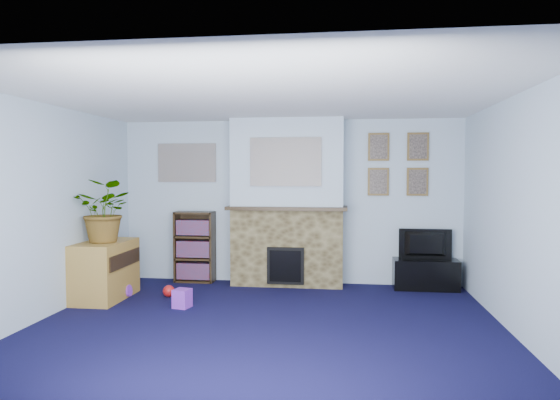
# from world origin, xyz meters

# --- Properties ---
(floor) EXTENTS (5.00, 4.50, 0.01)m
(floor) POSITION_xyz_m (0.00, 0.00, 0.00)
(floor) COLOR black
(floor) RESTS_ON ground
(ceiling) EXTENTS (5.00, 4.50, 0.01)m
(ceiling) POSITION_xyz_m (0.00, 0.00, 2.40)
(ceiling) COLOR white
(ceiling) RESTS_ON wall_back
(wall_back) EXTENTS (5.00, 0.04, 2.40)m
(wall_back) POSITION_xyz_m (0.00, 2.25, 1.20)
(wall_back) COLOR silver
(wall_back) RESTS_ON ground
(wall_front) EXTENTS (5.00, 0.04, 2.40)m
(wall_front) POSITION_xyz_m (0.00, -2.25, 1.20)
(wall_front) COLOR silver
(wall_front) RESTS_ON ground
(wall_left) EXTENTS (0.04, 4.50, 2.40)m
(wall_left) POSITION_xyz_m (-2.50, 0.00, 1.20)
(wall_left) COLOR silver
(wall_left) RESTS_ON ground
(wall_right) EXTENTS (0.04, 4.50, 2.40)m
(wall_right) POSITION_xyz_m (2.50, 0.00, 1.20)
(wall_right) COLOR silver
(wall_right) RESTS_ON ground
(chimney_breast) EXTENTS (1.72, 0.50, 2.40)m
(chimney_breast) POSITION_xyz_m (0.00, 2.05, 1.18)
(chimney_breast) COLOR brown
(chimney_breast) RESTS_ON ground
(collage_main) EXTENTS (1.00, 0.03, 0.68)m
(collage_main) POSITION_xyz_m (0.00, 1.84, 1.78)
(collage_main) COLOR gray
(collage_main) RESTS_ON chimney_breast
(collage_left) EXTENTS (0.90, 0.03, 0.58)m
(collage_left) POSITION_xyz_m (-1.55, 2.23, 1.78)
(collage_left) COLOR gray
(collage_left) RESTS_ON wall_back
(portrait_tl) EXTENTS (0.30, 0.03, 0.40)m
(portrait_tl) POSITION_xyz_m (1.30, 2.23, 2.00)
(portrait_tl) COLOR brown
(portrait_tl) RESTS_ON wall_back
(portrait_tr) EXTENTS (0.30, 0.03, 0.40)m
(portrait_tr) POSITION_xyz_m (1.85, 2.23, 2.00)
(portrait_tr) COLOR brown
(portrait_tr) RESTS_ON wall_back
(portrait_bl) EXTENTS (0.30, 0.03, 0.40)m
(portrait_bl) POSITION_xyz_m (1.30, 2.23, 1.50)
(portrait_bl) COLOR brown
(portrait_bl) RESTS_ON wall_back
(portrait_br) EXTENTS (0.30, 0.03, 0.40)m
(portrait_br) POSITION_xyz_m (1.85, 2.23, 1.50)
(portrait_br) COLOR brown
(portrait_br) RESTS_ON wall_back
(tv_stand) EXTENTS (0.89, 0.37, 0.42)m
(tv_stand) POSITION_xyz_m (1.95, 2.03, 0.22)
(tv_stand) COLOR black
(tv_stand) RESTS_ON ground
(television) EXTENTS (0.73, 0.11, 0.42)m
(television) POSITION_xyz_m (1.95, 2.05, 0.63)
(television) COLOR black
(television) RESTS_ON tv_stand
(bookshelf) EXTENTS (0.58, 0.28, 1.05)m
(bookshelf) POSITION_xyz_m (-1.40, 2.11, 0.50)
(bookshelf) COLOR black
(bookshelf) RESTS_ON ground
(sideboard) EXTENTS (0.53, 0.96, 0.74)m
(sideboard) POSITION_xyz_m (-2.24, 0.95, 0.35)
(sideboard) COLOR #A97F36
(sideboard) RESTS_ON ground
(potted_plant) EXTENTS (0.72, 0.63, 0.80)m
(potted_plant) POSITION_xyz_m (-2.19, 0.90, 1.14)
(potted_plant) COLOR #26661E
(potted_plant) RESTS_ON sideboard
(mantel_clock) EXTENTS (0.11, 0.07, 0.15)m
(mantel_clock) POSITION_xyz_m (-0.08, 2.00, 1.22)
(mantel_clock) COLOR gold
(mantel_clock) RESTS_ON chimney_breast
(mantel_candle) EXTENTS (0.05, 0.05, 0.17)m
(mantel_candle) POSITION_xyz_m (0.33, 2.00, 1.23)
(mantel_candle) COLOR #B2BFC6
(mantel_candle) RESTS_ON chimney_breast
(mantel_teddy) EXTENTS (0.12, 0.12, 0.12)m
(mantel_teddy) POSITION_xyz_m (-0.62, 2.00, 1.22)
(mantel_teddy) COLOR gray
(mantel_teddy) RESTS_ON chimney_breast
(mantel_can) EXTENTS (0.07, 0.07, 0.13)m
(mantel_can) POSITION_xyz_m (0.64, 2.00, 1.21)
(mantel_can) COLOR purple
(mantel_can) RESTS_ON chimney_breast
(green_crate) EXTENTS (0.41, 0.36, 0.28)m
(green_crate) POSITION_xyz_m (-2.30, 1.00, 0.14)
(green_crate) COLOR #198C26
(green_crate) RESTS_ON ground
(toy_ball) EXTENTS (0.15, 0.15, 0.15)m
(toy_ball) POSITION_xyz_m (-1.46, 1.15, 0.09)
(toy_ball) COLOR red
(toy_ball) RESTS_ON ground
(toy_block) EXTENTS (0.22, 0.22, 0.22)m
(toy_block) POSITION_xyz_m (-1.12, 0.66, 0.11)
(toy_block) COLOR purple
(toy_block) RESTS_ON ground
(toy_tube) EXTENTS (0.34, 0.15, 0.20)m
(toy_tube) POSITION_xyz_m (-2.11, 1.05, 0.07)
(toy_tube) COLOR purple
(toy_tube) RESTS_ON ground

